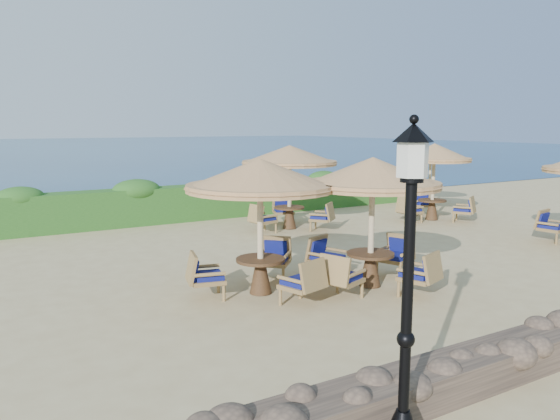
% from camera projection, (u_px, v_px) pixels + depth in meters
% --- Properties ---
extents(ground, '(120.00, 120.00, 0.00)m').
position_uv_depth(ground, '(357.00, 256.00, 13.75)').
color(ground, tan).
rests_on(ground, ground).
extents(sea, '(160.00, 160.00, 0.00)m').
position_uv_depth(sea, '(31.00, 149.00, 73.37)').
color(sea, navy).
rests_on(sea, ground).
extents(hedge, '(18.00, 0.90, 1.20)m').
position_uv_depth(hedge, '(233.00, 200.00, 19.79)').
color(hedge, '#204F19').
rests_on(hedge, ground).
extents(lamp_post, '(0.44, 0.44, 3.31)m').
position_uv_depth(lamp_post, '(407.00, 305.00, 5.32)').
color(lamp_post, black).
rests_on(lamp_post, ground).
extents(extra_parasol, '(2.30, 2.30, 2.41)m').
position_uv_depth(extra_parasol, '(431.00, 153.00, 21.75)').
color(extra_parasol, beige).
rests_on(extra_parasol, ground).
extents(cafe_set_0, '(2.90, 2.90, 2.65)m').
position_uv_depth(cafe_set_0, '(260.00, 196.00, 10.46)').
color(cafe_set_0, beige).
rests_on(cafe_set_0, ground).
extents(cafe_set_1, '(2.87, 2.87, 2.65)m').
position_uv_depth(cafe_set_1, '(372.00, 199.00, 10.95)').
color(cafe_set_1, beige).
rests_on(cafe_set_1, ground).
extents(cafe_set_3, '(3.03, 3.03, 2.65)m').
position_uv_depth(cafe_set_3, '(289.00, 167.00, 17.15)').
color(cafe_set_3, beige).
rests_on(cafe_set_3, ground).
extents(cafe_set_4, '(2.67, 2.77, 2.65)m').
position_uv_depth(cafe_set_4, '(434.00, 167.00, 18.79)').
color(cafe_set_4, beige).
rests_on(cafe_set_4, ground).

